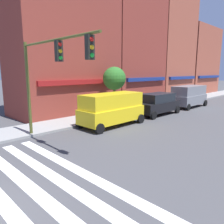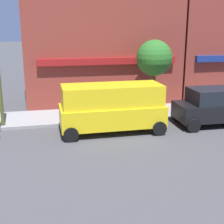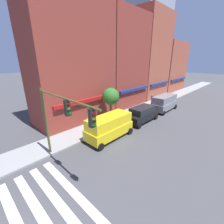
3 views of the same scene
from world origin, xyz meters
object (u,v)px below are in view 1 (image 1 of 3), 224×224
(pedestrian_blue_shirt, at_px, (172,95))
(street_tree, at_px, (114,79))
(pedestrian_white_shirt, at_px, (84,108))
(suv_black, at_px, (157,103))
(van_grey, at_px, (189,95))
(traffic_signal, at_px, (49,67))
(van_yellow, at_px, (112,108))

(pedestrian_blue_shirt, bearing_deg, street_tree, 106.34)
(pedestrian_white_shirt, xyz_separation_m, street_tree, (3.78, 0.46, 2.17))
(suv_black, xyz_separation_m, van_grey, (6.11, -0.00, 0.25))
(pedestrian_blue_shirt, distance_m, street_tree, 10.11)
(traffic_signal, distance_m, suv_black, 11.56)
(traffic_signal, distance_m, van_yellow, 6.07)
(van_yellow, height_order, suv_black, van_yellow)
(traffic_signal, height_order, van_grey, traffic_signal)
(van_grey, relative_size, street_tree, 1.21)
(traffic_signal, height_order, street_tree, traffic_signal)
(traffic_signal, xyz_separation_m, suv_black, (11.11, 0.84, -3.08))
(street_tree, bearing_deg, traffic_signal, -156.50)
(pedestrian_white_shirt, bearing_deg, street_tree, 81.40)
(van_yellow, bearing_deg, van_grey, -0.55)
(suv_black, height_order, street_tree, street_tree)
(pedestrian_white_shirt, bearing_deg, suv_black, 54.67)
(traffic_signal, relative_size, van_yellow, 1.30)
(pedestrian_white_shirt, bearing_deg, traffic_signal, -70.93)
(traffic_signal, xyz_separation_m, pedestrian_blue_shirt, (18.25, 3.52, -3.04))
(street_tree, bearing_deg, pedestrian_white_shirt, -173.02)
(van_yellow, relative_size, suv_black, 1.06)
(pedestrian_white_shirt, relative_size, street_tree, 0.43)
(pedestrian_blue_shirt, distance_m, pedestrian_white_shirt, 13.66)
(suv_black, bearing_deg, van_yellow, -179.31)
(van_yellow, bearing_deg, pedestrian_white_shirt, 106.29)
(pedestrian_white_shirt, distance_m, street_tree, 4.38)
(traffic_signal, distance_m, pedestrian_blue_shirt, 18.84)
(van_grey, bearing_deg, street_tree, 161.46)
(pedestrian_blue_shirt, relative_size, street_tree, 0.43)
(pedestrian_blue_shirt, bearing_deg, van_grey, 176.05)
(van_grey, relative_size, pedestrian_white_shirt, 2.84)
(suv_black, distance_m, street_tree, 4.49)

